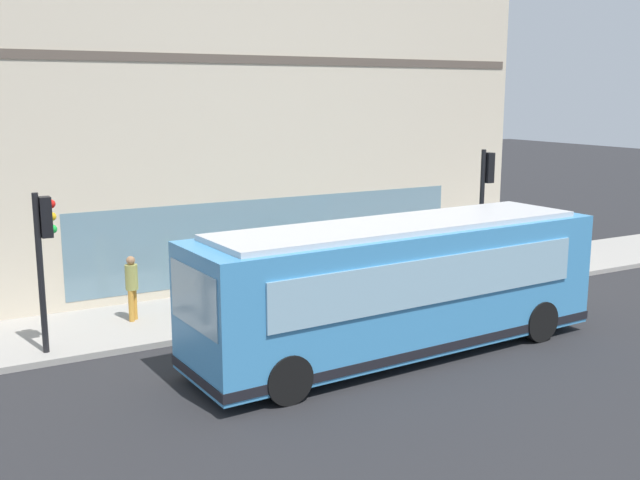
{
  "coord_description": "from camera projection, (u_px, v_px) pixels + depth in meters",
  "views": [
    {
      "loc": [
        -13.91,
        9.74,
        5.91
      ],
      "look_at": [
        3.1,
        0.23,
        2.07
      ],
      "focal_mm": 42.01,
      "sensor_mm": 36.0,
      "label": 1
    }
  ],
  "objects": [
    {
      "name": "pedestrian_walking_along_curb",
      "position": [
        291.0,
        267.0,
        21.35
      ],
      "size": [
        0.32,
        0.32,
        1.56
      ],
      "color": "black",
      "rests_on": "sidewalk_curb"
    },
    {
      "name": "pedestrian_near_hydrant",
      "position": [
        446.0,
        245.0,
        23.57
      ],
      "size": [
        0.32,
        0.32,
        1.82
      ],
      "color": "#99994C",
      "rests_on": "sidewalk_curb"
    },
    {
      "name": "building_corner",
      "position": [
        233.0,
        83.0,
        24.53
      ],
      "size": [
        6.29,
        17.92,
        12.45
      ],
      "color": "beige",
      "rests_on": "ground"
    },
    {
      "name": "fire_hydrant",
      "position": [
        345.0,
        270.0,
        23.14
      ],
      "size": [
        0.35,
        0.35,
        0.74
      ],
      "color": "red",
      "rests_on": "sidewalk_curb"
    },
    {
      "name": "ground",
      "position": [
        392.0,
        347.0,
        17.72
      ],
      "size": [
        120.0,
        120.0,
        0.0
      ],
      "primitive_type": "plane",
      "color": "#262628"
    },
    {
      "name": "traffic_light_near_corner",
      "position": [
        485.0,
        191.0,
        22.46
      ],
      "size": [
        0.32,
        0.49,
        4.11
      ],
      "color": "black",
      "rests_on": "sidewalk_curb"
    },
    {
      "name": "city_bus_nearside",
      "position": [
        399.0,
        288.0,
        17.02
      ],
      "size": [
        3.05,
        10.16,
        3.07
      ],
      "color": "#3F8CC6",
      "rests_on": "ground"
    },
    {
      "name": "traffic_light_down_block",
      "position": [
        44.0,
        242.0,
        16.49
      ],
      "size": [
        0.32,
        0.49,
        3.63
      ],
      "color": "black",
      "rests_on": "sidewalk_curb"
    },
    {
      "name": "pedestrian_by_light_pole",
      "position": [
        132.0,
        284.0,
        19.1
      ],
      "size": [
        0.32,
        0.32,
        1.69
      ],
      "color": "gold",
      "rests_on": "sidewalk_curb"
    },
    {
      "name": "sidewalk_curb",
      "position": [
        305.0,
        300.0,
        21.49
      ],
      "size": [
        3.64,
        40.0,
        0.15
      ],
      "primitive_type": "cube",
      "color": "#9E9991",
      "rests_on": "ground"
    },
    {
      "name": "newspaper_vending_box",
      "position": [
        290.0,
        273.0,
        22.45
      ],
      "size": [
        0.44,
        0.43,
        0.9
      ],
      "color": "#197233",
      "rests_on": "sidewalk_curb"
    },
    {
      "name": "pedestrian_near_building_entrance",
      "position": [
        210.0,
        277.0,
        19.93
      ],
      "size": [
        0.32,
        0.32,
        1.64
      ],
      "color": "#3F8C4C",
      "rests_on": "sidewalk_curb"
    }
  ]
}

